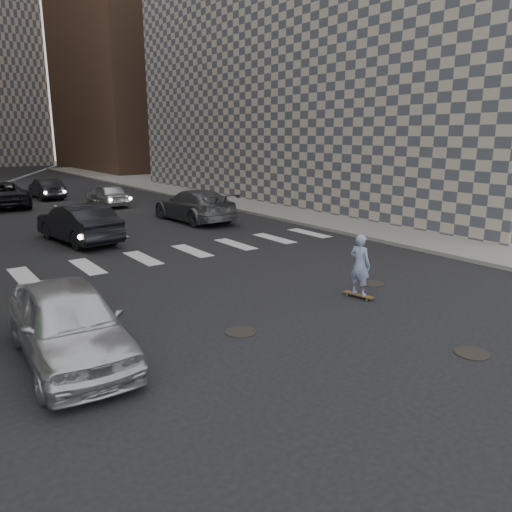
{
  "coord_description": "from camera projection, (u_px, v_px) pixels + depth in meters",
  "views": [
    {
      "loc": [
        -7.87,
        -7.56,
        4.36
      ],
      "look_at": [
        -0.58,
        2.58,
        1.3
      ],
      "focal_mm": 35.0,
      "sensor_mm": 36.0,
      "label": 1
    }
  ],
  "objects": [
    {
      "name": "manhole_c",
      "position": [
        372.0,
        284.0,
        14.91
      ],
      "size": [
        0.7,
        0.7,
        0.02
      ],
      "primitive_type": "cylinder",
      "color": "black",
      "rests_on": "ground"
    },
    {
      "name": "skateboarder",
      "position": [
        360.0,
        265.0,
        13.45
      ],
      "size": [
        0.5,
        0.91,
        1.77
      ],
      "rotation": [
        0.0,
        0.0,
        0.17
      ],
      "color": "brown",
      "rests_on": "ground"
    },
    {
      "name": "traffic_car_e",
      "position": [
        46.0,
        189.0,
        34.39
      ],
      "size": [
        1.57,
        4.25,
        1.39
      ],
      "primitive_type": "imported",
      "rotation": [
        0.0,
        0.0,
        3.17
      ],
      "color": "black",
      "rests_on": "ground"
    },
    {
      "name": "traffic_car_a",
      "position": [
        78.0,
        223.0,
        20.48
      ],
      "size": [
        2.31,
        5.02,
        1.59
      ],
      "primitive_type": "imported",
      "rotation": [
        0.0,
        0.0,
        3.27
      ],
      "color": "black",
      "rests_on": "ground"
    },
    {
      "name": "silver_sedan",
      "position": [
        69.0,
        323.0,
        9.74
      ],
      "size": [
        2.05,
        4.63,
        1.55
      ],
      "primitive_type": "imported",
      "rotation": [
        0.0,
        0.0,
        -0.05
      ],
      "color": "silver",
      "rests_on": "ground"
    },
    {
      "name": "manhole_a",
      "position": [
        472.0,
        353.0,
        10.17
      ],
      "size": [
        0.7,
        0.7,
        0.02
      ],
      "primitive_type": "cylinder",
      "color": "black",
      "rests_on": "ground"
    },
    {
      "name": "traffic_car_b",
      "position": [
        194.0,
        205.0,
        25.52
      ],
      "size": [
        2.43,
        5.64,
        1.62
      ],
      "primitive_type": "imported",
      "rotation": [
        0.0,
        0.0,
        3.17
      ],
      "color": "#595B61",
      "rests_on": "ground"
    },
    {
      "name": "manhole_b",
      "position": [
        241.0,
        332.0,
        11.27
      ],
      "size": [
        0.7,
        0.7,
        0.02
      ],
      "primitive_type": "cylinder",
      "color": "black",
      "rests_on": "ground"
    },
    {
      "name": "traffic_car_c",
      "position": [
        1.0,
        195.0,
        30.2
      ],
      "size": [
        2.72,
        5.67,
        1.56
      ],
      "primitive_type": "imported",
      "rotation": [
        0.0,
        0.0,
        3.12
      ],
      "color": "black",
      "rests_on": "ground"
    },
    {
      "name": "tower_right",
      "position": [
        144.0,
        21.0,
        61.88
      ],
      "size": [
        18.0,
        24.0,
        36.0
      ],
      "primitive_type": "cube",
      "color": "brown",
      "rests_on": "ground"
    },
    {
      "name": "traffic_car_d",
      "position": [
        107.0,
        195.0,
        30.9
      ],
      "size": [
        1.68,
        4.13,
        1.41
      ],
      "primitive_type": "imported",
      "rotation": [
        0.0,
        0.0,
        3.14
      ],
      "color": "silver",
      "rests_on": "ground"
    },
    {
      "name": "building_right",
      "position": [
        347.0,
        34.0,
        33.91
      ],
      "size": [
        15.0,
        33.0,
        22.0
      ],
      "color": "#ADA08E",
      "rests_on": "ground"
    },
    {
      "name": "ground",
      "position": [
        342.0,
        329.0,
        11.46
      ],
      "size": [
        160.0,
        160.0,
        0.0
      ],
      "primitive_type": "plane",
      "color": "black",
      "rests_on": "ground"
    },
    {
      "name": "sidewalk_right",
      "position": [
        285.0,
        196.0,
        35.44
      ],
      "size": [
        13.0,
        80.0,
        0.15
      ],
      "primitive_type": "cube",
      "color": "gray",
      "rests_on": "ground"
    }
  ]
}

